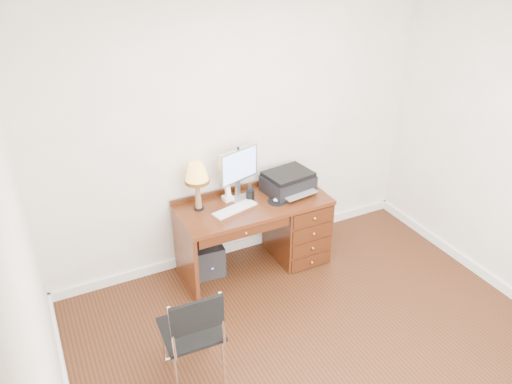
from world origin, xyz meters
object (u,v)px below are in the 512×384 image
chair (194,329)px  equipment_box (208,259)px  desk (281,224)px  phone (228,195)px  monitor (239,168)px  leg_lamp (197,176)px  printer (288,182)px

chair → equipment_box: chair is taller
desk → phone: size_ratio=7.46×
monitor → phone: size_ratio=2.63×
desk → chair: chair is taller
chair → equipment_box: 1.44m
phone → chair: bearing=-128.5°
leg_lamp → equipment_box: bearing=-31.4°
monitor → printer: monitor is taller
printer → chair: printer is taller
desk → monitor: 0.79m
leg_lamp → phone: (0.32, 0.03, -0.29)m
monitor → chair: (-0.98, -1.31, -0.53)m
printer → leg_lamp: bearing=168.3°
desk → leg_lamp: size_ratio=3.12×
leg_lamp → monitor: bearing=2.8°
desk → leg_lamp: leg_lamp is taller
phone → equipment_box: phone is taller
chair → equipment_box: bearing=67.1°
desk → printer: 0.46m
phone → equipment_box: 0.70m
leg_lamp → chair: leg_lamp is taller
leg_lamp → equipment_box: (0.06, -0.03, -0.94)m
desk → monitor: monitor is taller
chair → desk: bearing=42.4°
printer → equipment_box: 1.12m
desk → phone: (-0.52, 0.16, 0.40)m
phone → chair: phone is taller
chair → monitor: bearing=55.5°
monitor → printer: 0.56m
desk → chair: size_ratio=1.64×
equipment_box → leg_lamp: bearing=153.2°
printer → equipment_box: (-0.89, 0.03, -0.69)m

